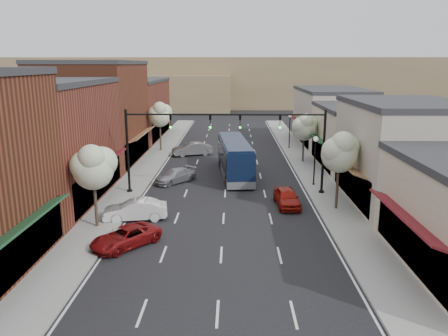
# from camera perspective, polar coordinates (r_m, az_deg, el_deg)

# --- Properties ---
(ground) EXTENTS (160.00, 160.00, 0.00)m
(ground) POSITION_cam_1_polar(r_m,az_deg,el_deg) (28.92, -0.15, -7.95)
(ground) COLOR black
(ground) RESTS_ON ground
(sidewalk_left) EXTENTS (2.80, 73.00, 0.15)m
(sidewalk_left) POSITION_cam_1_polar(r_m,az_deg,el_deg) (47.48, -9.81, 0.51)
(sidewalk_left) COLOR gray
(sidewalk_left) RESTS_ON ground
(sidewalk_right) EXTENTS (2.80, 73.00, 0.15)m
(sidewalk_right) POSITION_cam_1_polar(r_m,az_deg,el_deg) (47.25, 10.62, 0.41)
(sidewalk_right) COLOR gray
(sidewalk_right) RESTS_ON ground
(curb_left) EXTENTS (0.25, 73.00, 0.17)m
(curb_left) POSITION_cam_1_polar(r_m,az_deg,el_deg) (47.23, -8.14, 0.50)
(curb_left) COLOR gray
(curb_left) RESTS_ON ground
(curb_right) EXTENTS (0.25, 73.00, 0.17)m
(curb_right) POSITION_cam_1_polar(r_m,az_deg,el_deg) (47.04, 8.94, 0.42)
(curb_right) COLOR gray
(curb_right) RESTS_ON ground
(bldg_left_midnear) EXTENTS (10.14, 14.10, 9.40)m
(bldg_left_midnear) POSITION_cam_1_polar(r_m,az_deg,el_deg) (36.60, -22.82, 3.12)
(bldg_left_midnear) COLOR brown
(bldg_left_midnear) RESTS_ON ground
(bldg_left_midfar) EXTENTS (10.14, 14.10, 10.90)m
(bldg_left_midfar) POSITION_cam_1_polar(r_m,az_deg,el_deg) (49.49, -16.43, 6.94)
(bldg_left_midfar) COLOR brown
(bldg_left_midfar) RESTS_ON ground
(bldg_left_far) EXTENTS (10.14, 18.10, 8.40)m
(bldg_left_far) POSITION_cam_1_polar(r_m,az_deg,el_deg) (64.96, -12.14, 7.52)
(bldg_left_far) COLOR brown
(bldg_left_far) RESTS_ON ground
(bldg_right_midnear) EXTENTS (9.14, 12.10, 7.90)m
(bldg_right_midnear) POSITION_cam_1_polar(r_m,az_deg,el_deg) (36.04, 22.47, 1.80)
(bldg_right_midnear) COLOR #ABA292
(bldg_right_midnear) RESTS_ON ground
(bldg_right_midfar) EXTENTS (9.14, 12.10, 6.40)m
(bldg_right_midfar) POSITION_cam_1_polar(r_m,az_deg,el_deg) (47.36, 17.23, 3.88)
(bldg_right_midfar) COLOR beige
(bldg_right_midfar) RESTS_ON ground
(bldg_right_far) EXTENTS (9.14, 16.10, 7.40)m
(bldg_right_far) POSITION_cam_1_polar(r_m,az_deg,el_deg) (60.74, 13.71, 6.57)
(bldg_right_far) COLOR #ABA292
(bldg_right_far) RESTS_ON ground
(hill_far) EXTENTS (120.00, 30.00, 12.00)m
(hill_far) POSITION_cam_1_polar(r_m,az_deg,el_deg) (117.01, 0.90, 11.24)
(hill_far) COLOR #7A6647
(hill_far) RESTS_ON ground
(hill_near) EXTENTS (50.00, 20.00, 8.00)m
(hill_near) POSITION_cam_1_polar(r_m,az_deg,el_deg) (108.20, -12.70, 9.67)
(hill_near) COLOR #7A6647
(hill_near) RESTS_ON ground
(signal_mast_right) EXTENTS (8.22, 0.46, 7.00)m
(signal_mast_right) POSITION_cam_1_polar(r_m,az_deg,el_deg) (35.77, 9.21, 3.74)
(signal_mast_right) COLOR black
(signal_mast_right) RESTS_ON ground
(signal_mast_left) EXTENTS (8.22, 0.46, 7.00)m
(signal_mast_left) POSITION_cam_1_polar(r_m,az_deg,el_deg) (35.97, -8.86, 3.80)
(signal_mast_left) COLOR black
(signal_mast_left) RESTS_ON ground
(tree_right_near) EXTENTS (2.85, 2.65, 5.95)m
(tree_right_near) POSITION_cam_1_polar(r_m,az_deg,el_deg) (32.39, 14.96, 2.13)
(tree_right_near) COLOR #47382B
(tree_right_near) RESTS_ON ground
(tree_right_far) EXTENTS (2.85, 2.65, 5.43)m
(tree_right_far) POSITION_cam_1_polar(r_m,az_deg,el_deg) (47.94, 10.49, 5.37)
(tree_right_far) COLOR #47382B
(tree_right_far) RESTS_ON ground
(tree_left_near) EXTENTS (2.85, 2.65, 5.69)m
(tree_left_near) POSITION_cam_1_polar(r_m,az_deg,el_deg) (29.00, -16.69, 0.26)
(tree_left_near) COLOR #47382B
(tree_left_near) RESTS_ON ground
(tree_left_far) EXTENTS (2.85, 2.65, 6.13)m
(tree_left_far) POSITION_cam_1_polar(r_m,az_deg,el_deg) (53.93, -8.36, 6.99)
(tree_left_far) COLOR #47382B
(tree_left_far) RESTS_ON ground
(lamp_post_near) EXTENTS (0.44, 0.44, 4.44)m
(lamp_post_near) POSITION_cam_1_polar(r_m,az_deg,el_deg) (38.84, 11.81, 1.96)
(lamp_post_near) COLOR black
(lamp_post_near) RESTS_ON ground
(lamp_post_far) EXTENTS (0.44, 0.44, 4.44)m
(lamp_post_far) POSITION_cam_1_polar(r_m,az_deg,el_deg) (55.90, 8.59, 5.55)
(lamp_post_far) COLOR black
(lamp_post_far) RESTS_ON ground
(coach_bus) EXTENTS (3.58, 11.44, 3.44)m
(coach_bus) POSITION_cam_1_polar(r_m,az_deg,el_deg) (42.01, 1.39, 1.42)
(coach_bus) COLOR #0C1833
(coach_bus) RESTS_ON ground
(red_hatchback) EXTENTS (1.92, 4.20, 1.40)m
(red_hatchback) POSITION_cam_1_polar(r_m,az_deg,el_deg) (33.48, 8.21, -3.81)
(red_hatchback) COLOR #9A140B
(red_hatchback) RESTS_ON ground
(parked_car_a) EXTENTS (4.32, 4.57, 1.20)m
(parked_car_a) POSITION_cam_1_polar(r_m,az_deg,el_deg) (26.71, -12.75, -8.78)
(parked_car_a) COLOR maroon
(parked_car_a) RESTS_ON ground
(parked_car_b) EXTENTS (4.55, 2.23, 1.44)m
(parked_car_b) POSITION_cam_1_polar(r_m,az_deg,el_deg) (30.92, -11.51, -5.38)
(parked_car_b) COLOR white
(parked_car_b) RESTS_ON ground
(parked_car_c) EXTENTS (4.10, 4.42, 1.25)m
(parked_car_c) POSITION_cam_1_polar(r_m,az_deg,el_deg) (39.93, -6.41, -1.03)
(parked_car_c) COLOR #9A9A9F
(parked_car_c) RESTS_ON ground
(parked_car_e) EXTENTS (4.94, 3.14, 1.54)m
(parked_car_e) POSITION_cam_1_polar(r_m,az_deg,el_deg) (51.56, -4.21, 2.48)
(parked_car_e) COLOR gray
(parked_car_e) RESTS_ON ground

